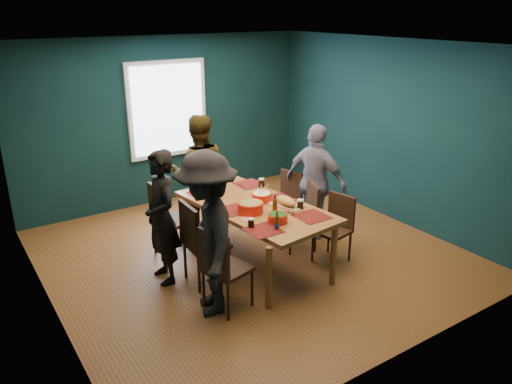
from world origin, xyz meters
TOP-DOWN VIEW (x-y plane):
  - room at (0.00, 0.27)m, footprint 5.01×5.01m
  - dining_table at (-0.07, -0.21)m, footprint 1.28×2.20m
  - chair_left_far at (-0.94, 0.55)m, footprint 0.48×0.48m
  - chair_left_mid at (-0.91, -0.28)m, footprint 0.48×0.48m
  - chair_left_near at (-0.97, -0.92)m, footprint 0.53×0.53m
  - chair_right_far at (0.87, 0.38)m, footprint 0.47×0.47m
  - chair_right_mid at (0.74, -0.22)m, footprint 0.52×0.52m
  - chair_right_near at (0.84, -0.72)m, footprint 0.47×0.47m
  - person_far_left at (-1.21, 0.03)m, footprint 0.42×0.61m
  - person_back at (-0.14, 1.17)m, footprint 1.02×0.93m
  - person_right at (1.07, -0.02)m, footprint 0.66×1.03m
  - person_near_left at (-1.07, -0.83)m, footprint 1.01×1.31m
  - bowl_salad at (-0.25, -0.38)m, footprint 0.31×0.31m
  - bowl_dumpling at (0.07, -0.14)m, footprint 0.26×0.26m
  - bowl_herbs at (-0.15, -0.79)m, footprint 0.23×0.23m
  - cutting_board at (0.23, -0.45)m, footprint 0.35×0.54m
  - small_bowl at (-0.44, 0.43)m, footprint 0.14×0.14m
  - beer_bottle_a at (-0.27, -0.94)m, footprint 0.06×0.06m
  - beer_bottle_b at (-0.01, -0.54)m, footprint 0.06×0.06m
  - cola_glass_a at (-0.48, -0.74)m, footprint 0.08×0.08m
  - cola_glass_b at (0.32, -0.61)m, footprint 0.08×0.08m
  - cola_glass_c at (0.37, 0.30)m, footprint 0.08×0.08m
  - cola_glass_d at (-0.50, -0.08)m, footprint 0.08×0.08m
  - napkin_a at (0.29, -0.16)m, footprint 0.15×0.15m
  - napkin_b at (-0.38, -0.52)m, footprint 0.13×0.13m
  - napkin_c at (0.28, -0.95)m, footprint 0.21×0.21m

SIDE VIEW (x-z plane):
  - chair_right_near at x=0.84m, z-range 0.07..0.95m
  - chair_right_far at x=0.87m, z-range 0.07..0.95m
  - chair_right_mid at x=0.74m, z-range 0.07..0.98m
  - chair_left_near at x=-0.97m, z-range 0.08..1.04m
  - chair_left_far at x=-0.94m, z-range 0.08..1.09m
  - chair_left_mid at x=-0.91m, z-range 0.08..1.11m
  - dining_table at x=-0.07m, z-range 0.32..1.12m
  - napkin_a at x=0.29m, z-range 0.80..0.80m
  - napkin_b at x=-0.38m, z-range 0.80..0.80m
  - napkin_c at x=0.28m, z-range 0.80..0.80m
  - person_far_left at x=-1.21m, z-range 0.00..1.62m
  - person_right at x=1.07m, z-range 0.00..1.63m
  - small_bowl at x=-0.44m, z-range 0.80..0.86m
  - cutting_board at x=0.23m, z-range 0.79..0.91m
  - person_back at x=-0.14m, z-range 0.00..1.70m
  - bowl_herbs at x=-0.15m, z-range 0.80..0.90m
  - bowl_dumpling at x=0.07m, z-range 0.74..0.97m
  - cola_glass_a at x=-0.48m, z-range 0.80..0.91m
  - cola_glass_d at x=-0.50m, z-range 0.80..0.91m
  - cola_glass_c at x=0.37m, z-range 0.80..0.92m
  - cola_glass_b at x=0.32m, z-range 0.80..0.92m
  - bowl_salad at x=-0.25m, z-range 0.80..0.93m
  - beer_bottle_a at x=-0.27m, z-range 0.77..0.98m
  - beer_bottle_b at x=-0.01m, z-range 0.77..1.00m
  - person_near_left at x=-1.07m, z-range 0.00..1.79m
  - room at x=0.00m, z-range 0.01..2.73m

